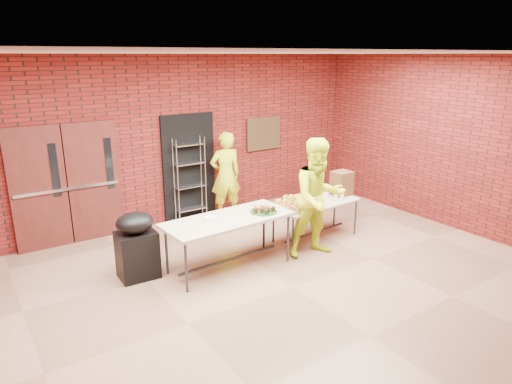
# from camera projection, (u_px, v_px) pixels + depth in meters

# --- Properties ---
(room) EXTENTS (8.08, 7.08, 3.28)m
(room) POSITION_uv_depth(u_px,v_px,m) (296.00, 179.00, 6.05)
(room) COLOR brown
(room) RESTS_ON ground
(double_doors) EXTENTS (1.78, 0.12, 2.10)m
(double_doors) POSITION_uv_depth(u_px,v_px,m) (67.00, 185.00, 7.75)
(double_doors) COLOR #4C1C15
(double_doors) RESTS_ON room
(dark_doorway) EXTENTS (1.10, 0.06, 2.10)m
(dark_doorway) POSITION_uv_depth(u_px,v_px,m) (189.00, 167.00, 9.01)
(dark_doorway) COLOR black
(dark_doorway) RESTS_ON room
(bronze_plaque) EXTENTS (0.85, 0.04, 0.70)m
(bronze_plaque) POSITION_uv_depth(u_px,v_px,m) (264.00, 134.00, 9.82)
(bronze_plaque) COLOR #392A16
(bronze_plaque) RESTS_ON room
(wire_rack) EXTENTS (0.61, 0.21, 1.67)m
(wire_rack) POSITION_uv_depth(u_px,v_px,m) (190.00, 180.00, 8.93)
(wire_rack) COLOR #B1B0B7
(wire_rack) RESTS_ON room
(table_left) EXTENTS (2.03, 0.93, 0.82)m
(table_left) POSITION_uv_depth(u_px,v_px,m) (229.00, 222.00, 6.90)
(table_left) COLOR tan
(table_left) RESTS_ON room
(table_right) EXTENTS (1.69, 0.81, 0.67)m
(table_right) POSITION_uv_depth(u_px,v_px,m) (316.00, 206.00, 8.07)
(table_right) COLOR tan
(table_right) RESTS_ON room
(basket_bananas) EXTENTS (0.43, 0.34, 0.13)m
(basket_bananas) POSITION_uv_depth(u_px,v_px,m) (285.00, 207.00, 7.66)
(basket_bananas) COLOR #B08347
(basket_bananas) RESTS_ON table_right
(basket_oranges) EXTENTS (0.49, 0.38, 0.15)m
(basket_oranges) POSITION_uv_depth(u_px,v_px,m) (303.00, 200.00, 7.98)
(basket_oranges) COLOR #B08347
(basket_oranges) RESTS_ON table_right
(basket_apples) EXTENTS (0.46, 0.36, 0.14)m
(basket_apples) POSITION_uv_depth(u_px,v_px,m) (303.00, 207.00, 7.65)
(basket_apples) COLOR #B08347
(basket_apples) RESTS_ON table_right
(muffin_tray) EXTENTS (0.43, 0.43, 0.11)m
(muffin_tray) POSITION_uv_depth(u_px,v_px,m) (264.00, 209.00, 7.12)
(muffin_tray) COLOR #164913
(muffin_tray) RESTS_ON table_left
(napkin_box) EXTENTS (0.19, 0.13, 0.06)m
(napkin_box) POSITION_uv_depth(u_px,v_px,m) (210.00, 218.00, 6.76)
(napkin_box) COLOR white
(napkin_box) RESTS_ON table_left
(coffee_dispenser) EXTENTS (0.34, 0.30, 0.45)m
(coffee_dispenser) POSITION_uv_depth(u_px,v_px,m) (342.00, 183.00, 8.44)
(coffee_dispenser) COLOR #54351C
(coffee_dispenser) RESTS_ON table_right
(cup_stack_front) EXTENTS (0.08, 0.08, 0.23)m
(cup_stack_front) POSITION_uv_depth(u_px,v_px,m) (336.00, 194.00, 8.14)
(cup_stack_front) COLOR white
(cup_stack_front) RESTS_ON table_right
(cup_stack_mid) EXTENTS (0.07, 0.07, 0.22)m
(cup_stack_mid) POSITION_uv_depth(u_px,v_px,m) (342.00, 195.00, 8.14)
(cup_stack_mid) COLOR white
(cup_stack_mid) RESTS_ON table_right
(cup_stack_back) EXTENTS (0.09, 0.09, 0.26)m
(cup_stack_back) POSITION_uv_depth(u_px,v_px,m) (326.00, 192.00, 8.24)
(cup_stack_back) COLOR white
(cup_stack_back) RESTS_ON table_right
(covered_grill) EXTENTS (0.58, 0.49, 1.01)m
(covered_grill) POSITION_uv_depth(u_px,v_px,m) (137.00, 245.00, 6.67)
(covered_grill) COLOR black
(covered_grill) RESTS_ON room
(volunteer_woman) EXTENTS (0.70, 0.51, 1.75)m
(volunteer_woman) POSITION_uv_depth(u_px,v_px,m) (226.00, 175.00, 9.11)
(volunteer_woman) COLOR #D2E819
(volunteer_woman) RESTS_ON room
(volunteer_man) EXTENTS (1.07, 0.90, 1.95)m
(volunteer_man) POSITION_uv_depth(u_px,v_px,m) (318.00, 198.00, 7.32)
(volunteer_man) COLOR #D2E819
(volunteer_man) RESTS_ON room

